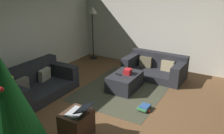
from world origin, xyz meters
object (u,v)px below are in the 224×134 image
object	(u,v)px
gift_box	(128,72)
book_stack	(145,108)
side_table	(77,125)
couch_right	(156,68)
christmas_tree	(3,97)
laptop	(79,111)
couch_left	(36,84)
corner_lamp	(92,14)
tv_remote	(118,74)
ottoman	(125,81)

from	to	relation	value
gift_box	book_stack	bearing A→B (deg)	-134.13
gift_box	side_table	distance (m)	2.22
couch_right	side_table	xyz separation A→B (m)	(-3.37, 0.26, -0.01)
christmas_tree	book_stack	distance (m)	2.82
laptop	gift_box	bearing A→B (deg)	3.77
couch_left	laptop	size ratio (longest dim) A/B	4.03
gift_box	laptop	bearing A→B (deg)	-176.23
side_table	corner_lamp	xyz separation A→B (m)	(3.87, 2.25, 1.32)
book_stack	corner_lamp	xyz separation A→B (m)	(2.43, 2.96, 1.52)
couch_left	side_table	bearing A→B (deg)	66.78
side_table	laptop	distance (m)	0.31
couch_right	couch_left	bearing A→B (deg)	53.26
gift_box	tv_remote	bearing A→B (deg)	129.10
tv_remote	corner_lamp	world-z (taller)	corner_lamp
gift_box	side_table	xyz separation A→B (m)	(-2.21, -0.08, -0.23)
christmas_tree	book_stack	size ratio (longest dim) A/B	5.45
ottoman	tv_remote	distance (m)	0.27
christmas_tree	corner_lamp	xyz separation A→B (m)	(4.70, 1.59, 0.56)
couch_right	gift_box	world-z (taller)	couch_right
gift_box	book_stack	distance (m)	1.18
couch_right	ottoman	distance (m)	1.27
couch_right	christmas_tree	bearing A→B (deg)	80.41
book_stack	couch_left	bearing A→B (deg)	103.91
laptop	corner_lamp	world-z (taller)	corner_lamp
couch_right	tv_remote	xyz separation A→B (m)	(-1.31, 0.52, 0.15)
tv_remote	gift_box	bearing A→B (deg)	-37.24
christmas_tree	couch_left	bearing A→B (deg)	35.91
gift_box	corner_lamp	size ratio (longest dim) A/B	0.11
tv_remote	laptop	size ratio (longest dim) A/B	0.36
corner_lamp	couch_right	bearing A→B (deg)	-101.24
ottoman	book_stack	world-z (taller)	ottoman
gift_box	side_table	size ratio (longest dim) A/B	0.39
gift_box	christmas_tree	xyz separation A→B (m)	(-3.04, 0.58, 0.54)
couch_left	book_stack	world-z (taller)	couch_left
gift_box	corner_lamp	bearing A→B (deg)	52.58
gift_box	side_table	world-z (taller)	gift_box
gift_box	book_stack	world-z (taller)	gift_box
tv_remote	corner_lamp	bearing A→B (deg)	61.27
ottoman	side_table	distance (m)	2.17
couch_left	gift_box	xyz separation A→B (m)	(1.40, -1.77, 0.19)
couch_right	laptop	bearing A→B (deg)	89.39
tv_remote	laptop	distance (m)	2.08
couch_right	christmas_tree	xyz separation A→B (m)	(-4.20, 0.91, 0.75)
christmas_tree	book_stack	xyz separation A→B (m)	(2.28, -1.36, -0.96)
ottoman	side_table	bearing A→B (deg)	-176.40
laptop	tv_remote	bearing A→B (deg)	9.16
laptop	ottoman	bearing A→B (deg)	5.30
christmas_tree	couch_right	bearing A→B (deg)	-12.27
ottoman	corner_lamp	distance (m)	3.04
ottoman	tv_remote	xyz separation A→B (m)	(-0.11, 0.13, 0.21)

